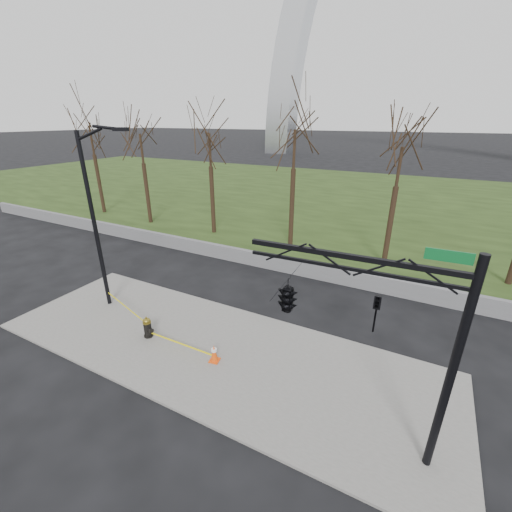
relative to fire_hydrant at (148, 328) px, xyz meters
The scene contains 10 objects.
ground 2.78m from the fire_hydrant, 12.24° to the left, with size 500.00×500.00×0.00m, color black.
sidewalk 2.77m from the fire_hydrant, 12.24° to the left, with size 18.00×6.00×0.10m, color slate.
grass_strip 30.70m from the fire_hydrant, 85.01° to the left, with size 120.00×40.00×0.06m, color #203212.
guardrail 8.98m from the fire_hydrant, 72.72° to the left, with size 60.00×0.30×0.90m, color #59595B.
tree_row 13.14m from the fire_hydrant, 85.28° to the left, with size 42.74×4.00×8.39m.
fire_hydrant is the anchor object (origin of this frame).
traffic_cone 3.26m from the fire_hydrant, ahead, with size 0.41×0.41×0.70m.
street_light 5.52m from the fire_hydrant, 161.12° to the left, with size 2.35×0.76×8.21m.
traffic_signal_mast 8.08m from the fire_hydrant, ahead, with size 5.10×2.51×6.00m.
caution_tape 0.38m from the fire_hydrant, 127.53° to the left, with size 6.90×1.12×0.46m.
Camera 1 is at (6.55, -8.66, 8.44)m, focal length 23.35 mm.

